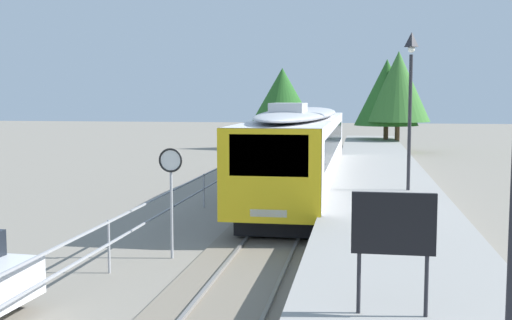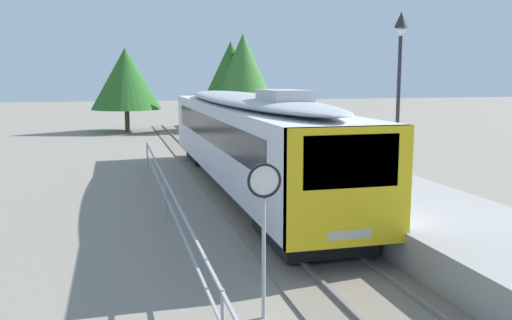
# 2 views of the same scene
# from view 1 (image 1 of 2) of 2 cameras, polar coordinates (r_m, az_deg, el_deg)

# --- Properties ---
(ground_plane) EXTENTS (160.00, 160.00, 0.00)m
(ground_plane) POSITION_cam_1_polar(r_m,az_deg,el_deg) (24.50, -3.46, -3.89)
(ground_plane) COLOR gray
(track_rails) EXTENTS (3.20, 60.00, 0.14)m
(track_rails) POSITION_cam_1_polar(r_m,az_deg,el_deg) (24.02, 3.55, -4.01)
(track_rails) COLOR slate
(track_rails) RESTS_ON ground
(commuter_train) EXTENTS (2.82, 18.84, 3.74)m
(commuter_train) POSITION_cam_1_polar(r_m,az_deg,el_deg) (26.00, 4.09, 1.41)
(commuter_train) COLOR silver
(commuter_train) RESTS_ON track_rails
(station_platform) EXTENTS (3.90, 60.00, 0.90)m
(station_platform) POSITION_cam_1_polar(r_m,az_deg,el_deg) (23.85, 11.36, -3.16)
(station_platform) COLOR #999691
(station_platform) RESTS_ON ground
(platform_lamp_mid_platform) EXTENTS (0.34, 0.34, 5.35)m
(platform_lamp_mid_platform) POSITION_cam_1_polar(r_m,az_deg,el_deg) (22.05, 13.79, 6.96)
(platform_lamp_mid_platform) COLOR #232328
(platform_lamp_mid_platform) RESTS_ON station_platform
(platform_notice_board) EXTENTS (1.20, 0.08, 1.80)m
(platform_notice_board) POSITION_cam_1_polar(r_m,az_deg,el_deg) (9.33, 12.31, -6.01)
(platform_notice_board) COLOR #232328
(platform_notice_board) RESTS_ON station_platform
(speed_limit_sign) EXTENTS (0.61, 0.10, 2.81)m
(speed_limit_sign) POSITION_cam_1_polar(r_m,az_deg,el_deg) (15.90, -7.70, -1.37)
(speed_limit_sign) COLOR #9EA0A5
(speed_limit_sign) RESTS_ON ground
(carpark_fence) EXTENTS (0.06, 36.06, 1.25)m
(carpark_fence) POSITION_cam_1_polar(r_m,az_deg,el_deg) (15.04, -13.17, -6.58)
(carpark_fence) COLOR #9EA0A5
(carpark_fence) RESTS_ON ground
(tree_behind_carpark) EXTENTS (4.77, 4.77, 7.51)m
(tree_behind_carpark) POSITION_cam_1_polar(r_m,az_deg,el_deg) (48.22, 12.72, 6.49)
(tree_behind_carpark) COLOR brown
(tree_behind_carpark) RESTS_ON ground
(tree_behind_station_far) EXTENTS (4.83, 4.83, 6.97)m
(tree_behind_station_far) POSITION_cam_1_polar(r_m,az_deg,el_deg) (49.00, 11.72, 5.99)
(tree_behind_station_far) COLOR brown
(tree_behind_station_far) RESTS_ON ground
(tree_distant_left) EXTENTS (5.35, 5.35, 6.41)m
(tree_distant_left) POSITION_cam_1_polar(r_m,az_deg,el_deg) (50.13, 2.39, 5.64)
(tree_distant_left) COLOR brown
(tree_distant_left) RESTS_ON ground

